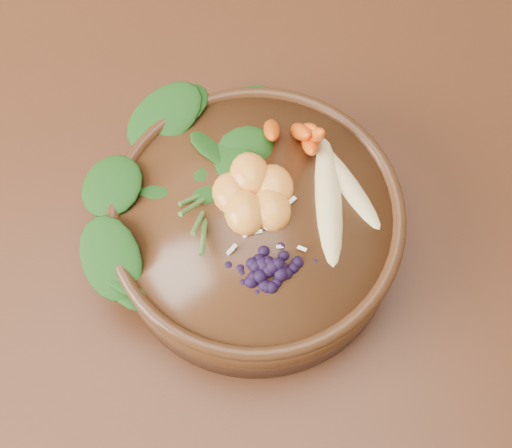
% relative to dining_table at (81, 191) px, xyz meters
% --- Properties ---
extents(ground, '(4.00, 4.00, 0.00)m').
position_rel_dining_table_xyz_m(ground, '(0.00, 0.00, -0.66)').
color(ground, '#381E0F').
rests_on(ground, ground).
extents(dining_table, '(1.60, 0.90, 0.75)m').
position_rel_dining_table_xyz_m(dining_table, '(0.00, 0.00, 0.00)').
color(dining_table, '#331C0C').
rests_on(dining_table, ground).
extents(stoneware_bowl, '(0.26, 0.26, 0.07)m').
position_rel_dining_table_xyz_m(stoneware_bowl, '(0.17, -0.14, 0.13)').
color(stoneware_bowl, '#4A2913').
rests_on(stoneware_bowl, dining_table).
extents(kale_heap, '(0.17, 0.15, 0.04)m').
position_rel_dining_table_xyz_m(kale_heap, '(0.13, -0.09, 0.18)').
color(kale_heap, '#194412').
rests_on(kale_heap, stoneware_bowl).
extents(carrot_cluster, '(0.05, 0.05, 0.07)m').
position_rel_dining_table_xyz_m(carrot_cluster, '(0.22, -0.07, 0.20)').
color(carrot_cluster, '#E05512').
rests_on(carrot_cluster, stoneware_bowl).
extents(banana_halves, '(0.08, 0.14, 0.02)m').
position_rel_dining_table_xyz_m(banana_halves, '(0.25, -0.14, 0.17)').
color(banana_halves, '#E0CC84').
rests_on(banana_halves, stoneware_bowl).
extents(mandarin_cluster, '(0.07, 0.08, 0.03)m').
position_rel_dining_table_xyz_m(mandarin_cluster, '(0.17, -0.12, 0.18)').
color(mandarin_cluster, orange).
rests_on(mandarin_cluster, stoneware_bowl).
extents(blueberry_pile, '(0.12, 0.09, 0.04)m').
position_rel_dining_table_xyz_m(blueberry_pile, '(0.17, -0.19, 0.18)').
color(blueberry_pile, black).
rests_on(blueberry_pile, stoneware_bowl).
extents(coconut_flakes, '(0.08, 0.06, 0.01)m').
position_rel_dining_table_xyz_m(coconut_flakes, '(0.17, -0.16, 0.17)').
color(coconut_flakes, white).
rests_on(coconut_flakes, stoneware_bowl).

